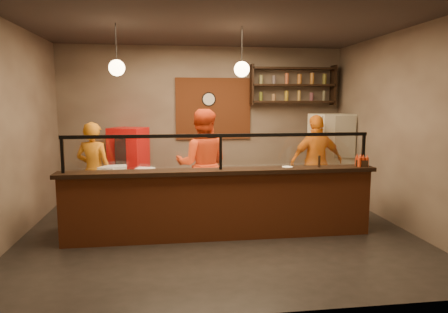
{
  "coord_description": "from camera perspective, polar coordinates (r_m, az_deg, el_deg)",
  "views": [
    {
      "loc": [
        -0.73,
        -6.05,
        2.05
      ],
      "look_at": [
        0.13,
        0.3,
        1.17
      ],
      "focal_mm": 32.0,
      "sensor_mm": 36.0,
      "label": 1
    }
  ],
  "objects": [
    {
      "name": "floor",
      "position": [
        6.43,
        -0.83,
        -10.75
      ],
      "size": [
        6.0,
        6.0,
        0.0
      ],
      "primitive_type": "plane",
      "color": "black",
      "rests_on": "ground"
    },
    {
      "name": "ceiling",
      "position": [
        6.2,
        -0.89,
        18.54
      ],
      "size": [
        6.0,
        6.0,
        0.0
      ],
      "primitive_type": "plane",
      "rotation": [
        3.14,
        0.0,
        0.0
      ],
      "color": "#352C29",
      "rests_on": "wall_back"
    },
    {
      "name": "wall_back",
      "position": [
        8.59,
        -2.88,
        4.83
      ],
      "size": [
        6.0,
        0.0,
        6.0
      ],
      "primitive_type": "plane",
      "rotation": [
        1.57,
        0.0,
        0.0
      ],
      "color": "#7D6D5C",
      "rests_on": "floor"
    },
    {
      "name": "wall_left",
      "position": [
        6.47,
        -28.28,
        2.93
      ],
      "size": [
        0.0,
        5.0,
        5.0
      ],
      "primitive_type": "plane",
      "rotation": [
        1.57,
        0.0,
        1.57
      ],
      "color": "#7D6D5C",
      "rests_on": "floor"
    },
    {
      "name": "wall_right",
      "position": [
        7.12,
        23.91,
        3.55
      ],
      "size": [
        0.0,
        5.0,
        5.0
      ],
      "primitive_type": "plane",
      "rotation": [
        1.57,
        0.0,
        -1.57
      ],
      "color": "#7D6D5C",
      "rests_on": "floor"
    },
    {
      "name": "wall_front",
      "position": [
        3.65,
        3.87,
        0.77
      ],
      "size": [
        6.0,
        0.0,
        6.0
      ],
      "primitive_type": "plane",
      "rotation": [
        -1.57,
        0.0,
        0.0
      ],
      "color": "#7D6D5C",
      "rests_on": "floor"
    },
    {
      "name": "brick_patch",
      "position": [
        8.57,
        -1.53,
        6.84
      ],
      "size": [
        1.6,
        0.04,
        1.3
      ],
      "primitive_type": "cube",
      "color": "brown",
      "rests_on": "wall_back"
    },
    {
      "name": "service_counter",
      "position": [
        6.0,
        -0.49,
        -7.12
      ],
      "size": [
        4.6,
        0.25,
        1.0
      ],
      "primitive_type": "cube",
      "color": "brown",
      "rests_on": "floor"
    },
    {
      "name": "counter_ledge",
      "position": [
        5.88,
        -0.5,
        -2.13
      ],
      "size": [
        4.7,
        0.37,
        0.06
      ],
      "primitive_type": "cube",
      "color": "black",
      "rests_on": "service_counter"
    },
    {
      "name": "worktop_cabinet",
      "position": [
        6.5,
        -1.05,
        -6.64
      ],
      "size": [
        4.6,
        0.75,
        0.85
      ],
      "primitive_type": "cube",
      "color": "gray",
      "rests_on": "floor"
    },
    {
      "name": "worktop",
      "position": [
        6.4,
        -1.06,
        -2.73
      ],
      "size": [
        4.6,
        0.75,
        0.05
      ],
      "primitive_type": "cube",
      "color": "silver",
      "rests_on": "worktop_cabinet"
    },
    {
      "name": "sneeze_guard",
      "position": [
        5.83,
        -0.5,
        1.16
      ],
      "size": [
        4.5,
        0.05,
        0.52
      ],
      "color": "white",
      "rests_on": "counter_ledge"
    },
    {
      "name": "wall_shelving",
      "position": [
        8.78,
        9.84,
        10.01
      ],
      "size": [
        1.84,
        0.28,
        0.85
      ],
      "color": "black",
      "rests_on": "wall_back"
    },
    {
      "name": "wall_clock",
      "position": [
        8.55,
        -2.2,
        8.17
      ],
      "size": [
        0.3,
        0.04,
        0.3
      ],
      "primitive_type": "cylinder",
      "rotation": [
        1.57,
        0.0,
        0.0
      ],
      "color": "black",
      "rests_on": "wall_back"
    },
    {
      "name": "pendant_left",
      "position": [
        6.32,
        -15.07,
        12.15
      ],
      "size": [
        0.24,
        0.24,
        0.77
      ],
      "color": "black",
      "rests_on": "ceiling"
    },
    {
      "name": "pendant_right",
      "position": [
        6.37,
        2.56,
        12.36
      ],
      "size": [
        0.24,
        0.24,
        0.77
      ],
      "color": "black",
      "rests_on": "ceiling"
    },
    {
      "name": "cook_left",
      "position": [
        7.28,
        -18.1,
        -2.01
      ],
      "size": [
        0.72,
        0.58,
        1.71
      ],
      "primitive_type": "imported",
      "rotation": [
        0.0,
        0.0,
        2.84
      ],
      "color": "#C36F12",
      "rests_on": "floor"
    },
    {
      "name": "cook_mid",
      "position": [
        6.94,
        -3.12,
        -1.16
      ],
      "size": [
        1.02,
        0.85,
        1.93
      ],
      "primitive_type": "imported",
      "rotation": [
        0.0,
        0.0,
        3.01
      ],
      "color": "red",
      "rests_on": "floor"
    },
    {
      "name": "cook_right",
      "position": [
        7.86,
        13.06,
        -0.77
      ],
      "size": [
        1.09,
        0.54,
        1.8
      ],
      "primitive_type": "imported",
      "rotation": [
        0.0,
        0.0,
        3.24
      ],
      "color": "orange",
      "rests_on": "floor"
    },
    {
      "name": "fridge",
      "position": [
        8.64,
        14.99,
        -0.08
      ],
      "size": [
        0.84,
        0.8,
        1.8
      ],
      "primitive_type": "cube",
      "rotation": [
        0.0,
        0.0,
        0.14
      ],
      "color": "beige",
      "rests_on": "floor"
    },
    {
      "name": "red_cooler",
      "position": [
        8.34,
        -13.4,
        -1.23
      ],
      "size": [
        0.83,
        0.8,
        1.53
      ],
      "primitive_type": "cube",
      "rotation": [
        0.0,
        0.0,
        -0.37
      ],
      "color": "red",
      "rests_on": "floor"
    },
    {
      "name": "pizza_dough",
      "position": [
        6.42,
        -5.02,
        -2.44
      ],
      "size": [
        0.61,
        0.61,
        0.01
      ],
      "primitive_type": "cylinder",
      "rotation": [
        0.0,
        0.0,
        0.26
      ],
      "color": "white",
      "rests_on": "worktop"
    },
    {
      "name": "prep_tub_a",
      "position": [
        6.5,
        -16.12,
        -2.04
      ],
      "size": [
        0.34,
        0.31,
        0.14
      ],
      "primitive_type": "cube",
      "rotation": [
        0.0,
        0.0,
        -0.42
      ],
      "color": "silver",
      "rests_on": "worktop"
    },
    {
      "name": "prep_tub_b",
      "position": [
        6.5,
        -15.06,
        -1.94
      ],
      "size": [
        0.33,
        0.28,
        0.15
      ],
      "primitive_type": "cube",
      "rotation": [
        0.0,
        0.0,
        0.13
      ],
      "color": "silver",
      "rests_on": "worktop"
    },
    {
      "name": "prep_tub_c",
      "position": [
        6.3,
        -11.23,
        -2.21
      ],
      "size": [
        0.31,
        0.28,
        0.13
      ],
      "primitive_type": "cube",
      "rotation": [
        0.0,
        0.0,
        -0.27
      ],
      "color": "white",
      "rests_on": "worktop"
    },
    {
      "name": "rolling_pin",
      "position": [
        6.4,
        -13.76,
        -2.42
      ],
      "size": [
        0.4,
        0.12,
        0.07
      ],
      "primitive_type": "cylinder",
      "rotation": [
        0.0,
        1.57,
        -0.14
      ],
      "color": "yellow",
      "rests_on": "worktop"
    },
    {
      "name": "condiment_caddy",
      "position": [
        6.51,
        19.09,
        -0.88
      ],
      "size": [
        0.22,
        0.2,
        0.1
      ],
      "primitive_type": "cube",
      "rotation": [
        0.0,
        0.0,
        -0.43
      ],
      "color": "black",
      "rests_on": "counter_ledge"
    },
    {
      "name": "pepper_mill",
      "position": [
        6.23,
        13.44,
        -0.69
      ],
      "size": [
        0.04,
        0.04,
        0.18
      ],
      "primitive_type": "cylinder",
      "rotation": [
        0.0,
        0.0,
        0.12
      ],
      "color": "black",
      "rests_on": "counter_ledge"
    },
    {
      "name": "small_plate",
      "position": [
        6.14,
        9.05,
        -1.48
      ],
      "size": [
        0.18,
        0.18,
        0.01
      ],
      "primitive_type": "cylinder",
      "rotation": [
        0.0,
        0.0,
        -0.18
      ],
      "color": "white",
      "rests_on": "counter_ledge"
    }
  ]
}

